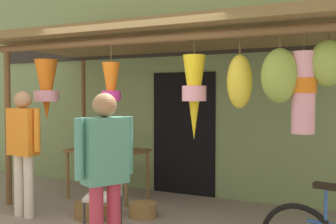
{
  "coord_description": "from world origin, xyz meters",
  "views": [
    {
      "loc": [
        2.71,
        -4.06,
        1.63
      ],
      "look_at": [
        0.15,
        1.01,
        1.4
      ],
      "focal_mm": 44.8,
      "sensor_mm": 36.0,
      "label": 1
    }
  ],
  "objects_px": {
    "wicker_basket_by_table": "(95,210)",
    "flower_heap_on_table": "(105,145)",
    "wicker_basket_spare": "(143,210)",
    "passerby_at_right": "(23,143)",
    "display_table": "(108,155)",
    "customer_foreground": "(105,166)",
    "folding_chair": "(109,191)"
  },
  "relations": [
    {
      "from": "wicker_basket_by_table",
      "to": "flower_heap_on_table",
      "type": "bearing_deg",
      "value": 117.2
    },
    {
      "from": "wicker_basket_by_table",
      "to": "wicker_basket_spare",
      "type": "relative_size",
      "value": 1.48
    },
    {
      "from": "passerby_at_right",
      "to": "flower_heap_on_table",
      "type": "bearing_deg",
      "value": 72.32
    },
    {
      "from": "display_table",
      "to": "flower_heap_on_table",
      "type": "height_order",
      "value": "flower_heap_on_table"
    },
    {
      "from": "customer_foreground",
      "to": "wicker_basket_by_table",
      "type": "bearing_deg",
      "value": 130.03
    },
    {
      "from": "customer_foreground",
      "to": "passerby_at_right",
      "type": "xyz_separation_m",
      "value": [
        -1.97,
        0.93,
        0.02
      ]
    },
    {
      "from": "display_table",
      "to": "folding_chair",
      "type": "xyz_separation_m",
      "value": [
        1.01,
        -1.42,
        -0.18
      ]
    },
    {
      "from": "wicker_basket_by_table",
      "to": "display_table",
      "type": "bearing_deg",
      "value": 115.16
    },
    {
      "from": "flower_heap_on_table",
      "to": "wicker_basket_spare",
      "type": "height_order",
      "value": "flower_heap_on_table"
    },
    {
      "from": "customer_foreground",
      "to": "passerby_at_right",
      "type": "distance_m",
      "value": 2.18
    },
    {
      "from": "wicker_basket_by_table",
      "to": "wicker_basket_spare",
      "type": "height_order",
      "value": "wicker_basket_by_table"
    },
    {
      "from": "flower_heap_on_table",
      "to": "folding_chair",
      "type": "bearing_deg",
      "value": -52.87
    },
    {
      "from": "flower_heap_on_table",
      "to": "folding_chair",
      "type": "distance_m",
      "value": 1.72
    },
    {
      "from": "customer_foreground",
      "to": "display_table",
      "type": "bearing_deg",
      "value": 124.43
    },
    {
      "from": "folding_chair",
      "to": "wicker_basket_spare",
      "type": "relative_size",
      "value": 2.3
    },
    {
      "from": "display_table",
      "to": "customer_foreground",
      "type": "xyz_separation_m",
      "value": [
        1.57,
        -2.28,
        0.29
      ]
    },
    {
      "from": "flower_heap_on_table",
      "to": "customer_foreground",
      "type": "distance_m",
      "value": 2.71
    },
    {
      "from": "display_table",
      "to": "flower_heap_on_table",
      "type": "distance_m",
      "value": 0.18
    },
    {
      "from": "folding_chair",
      "to": "wicker_basket_by_table",
      "type": "distance_m",
      "value": 0.84
    },
    {
      "from": "folding_chair",
      "to": "customer_foreground",
      "type": "xyz_separation_m",
      "value": [
        0.55,
        -0.86,
        0.47
      ]
    },
    {
      "from": "display_table",
      "to": "wicker_basket_by_table",
      "type": "height_order",
      "value": "display_table"
    },
    {
      "from": "folding_chair",
      "to": "passerby_at_right",
      "type": "xyz_separation_m",
      "value": [
        -1.42,
        0.06,
        0.49
      ]
    },
    {
      "from": "flower_heap_on_table",
      "to": "customer_foreground",
      "type": "bearing_deg",
      "value": -54.6
    },
    {
      "from": "display_table",
      "to": "wicker_basket_by_table",
      "type": "xyz_separation_m",
      "value": [
        0.45,
        -0.95,
        -0.59
      ]
    },
    {
      "from": "wicker_basket_spare",
      "to": "passerby_at_right",
      "type": "height_order",
      "value": "passerby_at_right"
    },
    {
      "from": "display_table",
      "to": "wicker_basket_by_table",
      "type": "relative_size",
      "value": 2.2
    },
    {
      "from": "customer_foreground",
      "to": "flower_heap_on_table",
      "type": "bearing_deg",
      "value": 125.4
    },
    {
      "from": "display_table",
      "to": "wicker_basket_spare",
      "type": "bearing_deg",
      "value": -32.77
    },
    {
      "from": "flower_heap_on_table",
      "to": "wicker_basket_spare",
      "type": "relative_size",
      "value": 2.14
    },
    {
      "from": "wicker_basket_by_table",
      "to": "customer_foreground",
      "type": "xyz_separation_m",
      "value": [
        1.12,
        -1.33,
        0.88
      ]
    },
    {
      "from": "display_table",
      "to": "customer_foreground",
      "type": "distance_m",
      "value": 2.78
    },
    {
      "from": "display_table",
      "to": "passerby_at_right",
      "type": "height_order",
      "value": "passerby_at_right"
    }
  ]
}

